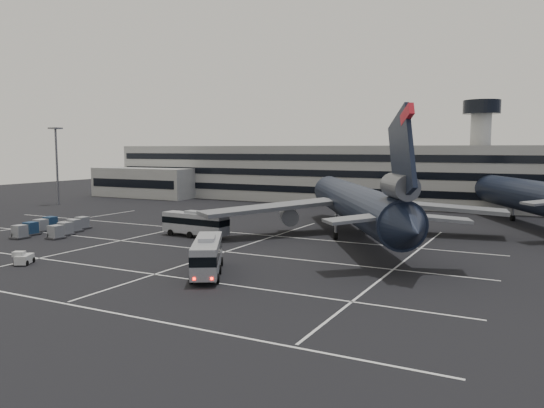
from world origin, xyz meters
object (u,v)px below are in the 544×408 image
(trijet_main, at_px, (355,203))
(bus_near, at_px, (207,254))
(uld_cluster, at_px, (53,227))
(bus_far, at_px, (195,223))

(trijet_main, distance_m, bus_near, 30.37)
(trijet_main, xyz_separation_m, uld_cluster, (-43.65, -18.13, -4.27))
(trijet_main, bearing_deg, bus_near, -133.04)
(trijet_main, bearing_deg, uld_cluster, 171.89)
(trijet_main, height_order, bus_far, trijet_main)
(uld_cluster, bearing_deg, bus_far, 19.67)
(trijet_main, relative_size, bus_far, 4.60)
(trijet_main, distance_m, uld_cluster, 47.46)
(bus_far, bearing_deg, trijet_main, -60.15)
(trijet_main, height_order, bus_near, trijet_main)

